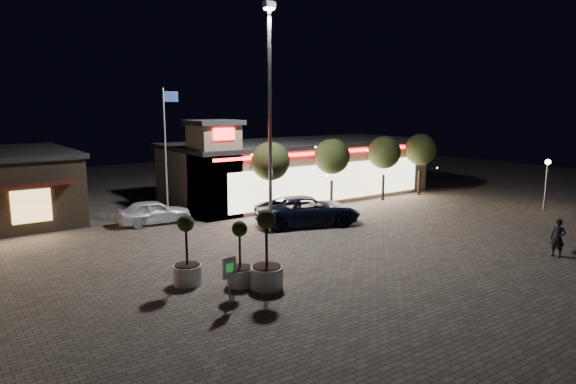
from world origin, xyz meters
TOP-DOWN VIEW (x-y plane):
  - ground at (0.00, 0.00)m, footprint 90.00×90.00m
  - retail_building at (9.51, 15.82)m, footprint 20.40×8.40m
  - floodlight_pole at (2.00, 8.00)m, footprint 0.60×0.40m
  - flagpole at (-1.90, 13.00)m, footprint 0.95×0.10m
  - lamp_post_east at (20.00, 2.00)m, footprint 0.36×0.36m
  - string_tree_a at (4.00, 11.00)m, footprint 2.42×2.42m
  - string_tree_b at (9.00, 11.00)m, footprint 2.42×2.42m
  - string_tree_c at (14.00, 11.00)m, footprint 2.42×2.42m
  - string_tree_d at (18.00, 11.00)m, footprint 2.42×2.42m
  - pickup_truck at (4.71, 8.07)m, footprint 6.83×4.76m
  - white_sedan at (-2.64, 13.59)m, footprint 4.43×2.08m
  - pedestrian at (10.30, -3.81)m, footprint 0.51×0.71m
  - planter_left at (-5.39, 2.86)m, footprint 1.15×1.15m
  - planter_mid at (-3.07, 0.64)m, footprint 1.28×1.28m
  - planter_right at (-3.76, 1.50)m, footprint 1.06×1.06m
  - valet_sign at (-5.10, -0.05)m, footprint 0.58×0.18m

SIDE VIEW (x-z plane):
  - ground at x=0.00m, z-range 0.00..0.00m
  - white_sedan at x=-2.64m, z-range 0.00..1.46m
  - planter_right at x=-3.76m, z-range -0.50..2.12m
  - pickup_truck at x=4.71m, z-range 0.00..1.73m
  - planter_left at x=-5.39m, z-range -0.54..2.28m
  - pedestrian at x=10.30m, z-range 0.00..1.81m
  - planter_mid at x=-3.07m, z-range -0.60..2.54m
  - valet_sign at x=-5.10m, z-range 0.36..2.14m
  - retail_building at x=9.51m, z-range -0.84..5.26m
  - lamp_post_east at x=20.00m, z-range 0.72..4.20m
  - string_tree_a at x=4.00m, z-range 1.17..5.95m
  - string_tree_b at x=9.00m, z-range 1.17..5.95m
  - string_tree_c at x=14.00m, z-range 1.17..5.95m
  - string_tree_d at x=18.00m, z-range 1.17..5.95m
  - flagpole at x=-1.90m, z-range 0.74..8.74m
  - floodlight_pole at x=2.00m, z-range 0.83..13.21m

